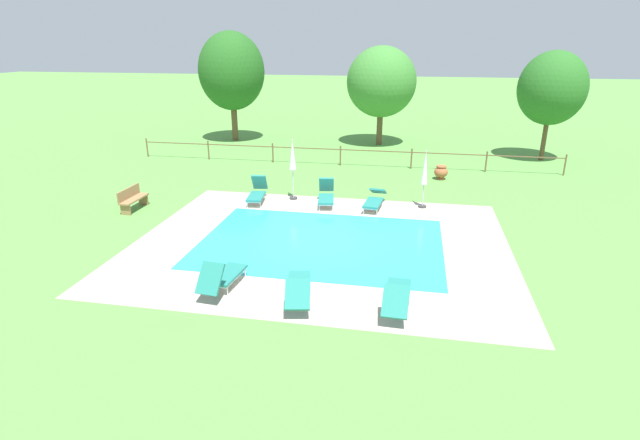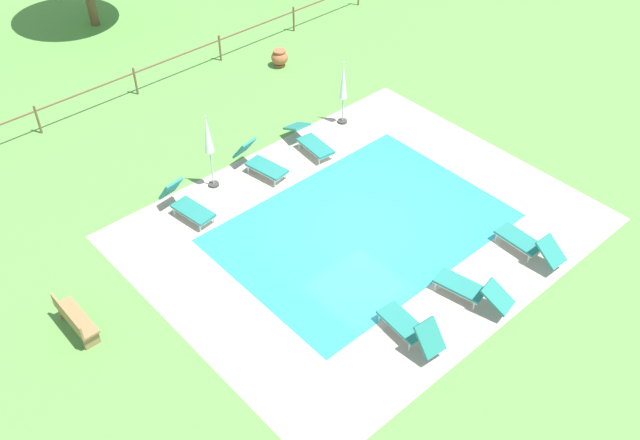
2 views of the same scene
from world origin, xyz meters
The scene contains 15 objects.
ground_plane centered at (0.00, 0.00, 0.00)m, with size 160.00×160.00×0.00m, color #599342.
pool_deck_paving centered at (0.00, 0.00, 0.00)m, with size 12.03×9.79×0.01m, color #B2A893.
swimming_pool_water centered at (0.00, 0.00, 0.01)m, with size 7.81×5.58×0.01m, color #2DB7C6.
pool_coping_rim centered at (0.00, 0.00, 0.01)m, with size 8.29×6.06×0.01m.
sun_lounger_north_near_steps centered at (-3.35, 3.76, 0.40)m, with size 0.83×1.88×1.02m.
sun_lounger_north_mid centered at (0.13, -3.76, 0.36)m, with size 0.98×2.11×0.79m.
sun_lounger_north_far centered at (1.43, 3.85, 0.35)m, with size 0.81×2.13×0.70m.
sun_lounger_north_end centered at (-1.95, -3.61, 0.39)m, with size 0.78×1.92×0.98m.
sun_lounger_south_near_corner centered at (-0.52, 3.94, 0.40)m, with size 0.88×1.91×1.01m.
sun_lounger_south_end centered at (2.60, -3.72, 0.37)m, with size 0.67×2.01×0.84m.
patio_umbrella_closed_row_west centered at (3.29, 4.29, 1.44)m, with size 0.32×0.32×2.30m.
patio_umbrella_closed_row_centre centered at (-1.98, 4.39, 1.70)m, with size 0.32×0.32×2.51m.
wooden_bench_lawn_side centered at (-7.80, 1.92, 0.47)m, with size 0.46×1.50×0.87m.
terracotta_urn_near_fence centered at (4.17, 8.69, 0.36)m, with size 0.64×0.64×0.66m.
perimeter_fence centered at (-0.92, 10.54, 0.70)m, with size 22.16×0.08×1.05m.
Camera 2 is at (-11.04, -10.50, 13.59)m, focal length 40.39 mm.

